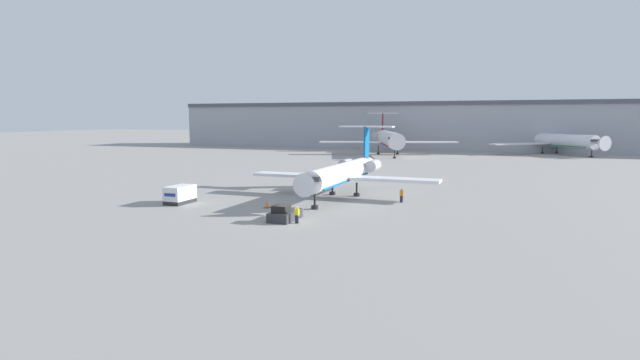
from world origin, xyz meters
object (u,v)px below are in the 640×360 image
(luggage_cart, at_px, (180,195))
(pushback_tug, at_px, (285,214))
(worker_by_wing, at_px, (401,195))
(airplane_main, at_px, (343,172))
(traffic_cone_left, at_px, (267,204))
(airplane_parked_far_right, at_px, (553,140))
(airplane_parked_far_left, at_px, (388,139))
(worker_near_tug, at_px, (297,214))

(luggage_cart, bearing_deg, pushback_tug, -16.22)
(luggage_cart, xyz_separation_m, worker_by_wing, (24.05, 9.70, -0.17))
(airplane_main, height_order, traffic_cone_left, airplane_main)
(worker_by_wing, distance_m, airplane_parked_far_right, 97.10)
(worker_by_wing, height_order, traffic_cone_left, worker_by_wing)
(airplane_main, xyz_separation_m, airplane_parked_far_left, (-10.76, 72.84, 1.17))
(traffic_cone_left, relative_size, airplane_parked_far_right, 0.02)
(luggage_cart, height_order, worker_by_wing, luggage_cart)
(worker_near_tug, height_order, traffic_cone_left, worker_near_tug)
(worker_by_wing, height_order, airplane_parked_far_right, airplane_parked_far_right)
(traffic_cone_left, distance_m, airplane_parked_far_left, 83.97)
(pushback_tug, distance_m, worker_near_tug, 1.92)
(airplane_main, height_order, pushback_tug, airplane_main)
(airplane_main, bearing_deg, airplane_parked_far_right, 71.35)
(worker_by_wing, distance_m, traffic_cone_left, 15.90)
(pushback_tug, bearing_deg, airplane_parked_far_left, 96.43)
(worker_by_wing, bearing_deg, traffic_cone_left, -146.59)
(airplane_main, bearing_deg, luggage_cart, -143.83)
(traffic_cone_left, bearing_deg, airplane_parked_far_right, 70.51)
(luggage_cart, distance_m, airplane_parked_far_left, 84.89)
(airplane_main, relative_size, luggage_cart, 6.58)
(traffic_cone_left, distance_m, airplane_parked_far_right, 109.31)
(luggage_cart, height_order, worker_near_tug, luggage_cart)
(luggage_cart, bearing_deg, worker_by_wing, 21.97)
(airplane_parked_far_right, bearing_deg, traffic_cone_left, -109.49)
(pushback_tug, relative_size, airplane_parked_far_left, 0.11)
(worker_near_tug, height_order, airplane_parked_far_left, airplane_parked_far_left)
(worker_by_wing, bearing_deg, airplane_main, 165.03)
(worker_by_wing, bearing_deg, airplane_parked_far_left, 103.98)
(worker_near_tug, relative_size, airplane_parked_far_left, 0.05)
(pushback_tug, height_order, worker_near_tug, worker_near_tug)
(pushback_tug, xyz_separation_m, traffic_cone_left, (-4.66, 5.45, -0.21))
(pushback_tug, relative_size, airplane_parked_far_right, 0.12)
(airplane_parked_far_right, bearing_deg, airplane_parked_far_left, -155.25)
(airplane_main, xyz_separation_m, traffic_cone_left, (-5.37, -10.86, -2.67))
(worker_by_wing, xyz_separation_m, traffic_cone_left, (-13.26, -8.75, -0.49))
(luggage_cart, xyz_separation_m, worker_near_tug, (17.13, -5.38, -0.18))
(worker_near_tug, bearing_deg, pushback_tug, 152.21)
(worker_by_wing, bearing_deg, luggage_cart, -158.03)
(pushback_tug, relative_size, worker_by_wing, 2.44)
(pushback_tug, relative_size, luggage_cart, 1.08)
(airplane_parked_far_left, bearing_deg, traffic_cone_left, -86.31)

